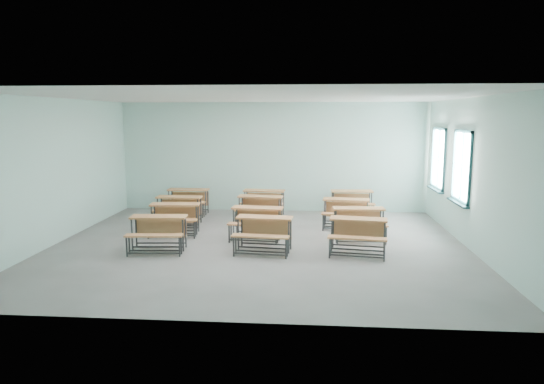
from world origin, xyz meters
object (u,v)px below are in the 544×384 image
(desk_unit_r0c2, at_px, (358,231))
(desk_unit_r3c1, at_px, (264,199))
(desk_unit_r1c1, at_px, (257,218))
(desk_unit_r3c0, at_px, (188,198))
(desk_unit_r0c0, at_px, (158,228))
(desk_unit_r1c2, at_px, (359,219))
(desk_unit_r1c0, at_px, (174,214))
(desk_unit_r2c0, at_px, (178,206))
(desk_unit_r2c2, at_px, (346,209))
(desk_unit_r3c2, at_px, (352,199))
(desk_unit_r0c1, at_px, (264,229))
(desk_unit_r2c1, at_px, (259,205))

(desk_unit_r0c2, bearing_deg, desk_unit_r3c1, 130.12)
(desk_unit_r1c1, height_order, desk_unit_r3c0, same)
(desk_unit_r0c0, relative_size, desk_unit_r1c2, 1.02)
(desk_unit_r0c0, height_order, desk_unit_r1c0, same)
(desk_unit_r2c0, bearing_deg, desk_unit_r2c2, 0.27)
(desk_unit_r2c0, distance_m, desk_unit_r3c1, 2.46)
(desk_unit_r1c1, distance_m, desk_unit_r3c0, 3.48)
(desk_unit_r0c0, relative_size, desk_unit_r0c2, 0.97)
(desk_unit_r1c1, height_order, desk_unit_r3c2, same)
(desk_unit_r0c0, height_order, desk_unit_r0c2, same)
(desk_unit_r3c1, bearing_deg, desk_unit_r1c2, -41.56)
(desk_unit_r0c1, height_order, desk_unit_r3c1, same)
(desk_unit_r1c0, distance_m, desk_unit_r1c1, 2.03)
(desk_unit_r2c0, bearing_deg, desk_unit_r1c2, -14.43)
(desk_unit_r0c0, xyz_separation_m, desk_unit_r0c1, (2.22, 0.10, 0.00))
(desk_unit_r1c2, bearing_deg, desk_unit_r2c1, 146.33)
(desk_unit_r2c0, xyz_separation_m, desk_unit_r3c2, (4.60, 1.38, 0.00))
(desk_unit_r0c2, xyz_separation_m, desk_unit_r2c1, (-2.30, 2.63, 0.00))
(desk_unit_r0c2, height_order, desk_unit_r3c0, same)
(desk_unit_r2c1, bearing_deg, desk_unit_r3c0, 160.80)
(desk_unit_r1c1, bearing_deg, desk_unit_r1c0, 177.23)
(desk_unit_r1c0, xyz_separation_m, desk_unit_r3c2, (4.40, 2.43, 0.00))
(desk_unit_r0c1, distance_m, desk_unit_r3c1, 3.67)
(desk_unit_r0c0, bearing_deg, desk_unit_r3c2, 37.30)
(desk_unit_r0c1, xyz_separation_m, desk_unit_r3c2, (2.13, 3.77, 0.00))
(desk_unit_r2c0, height_order, desk_unit_r2c1, same)
(desk_unit_r0c0, height_order, desk_unit_r1c1, same)
(desk_unit_r1c1, distance_m, desk_unit_r1c2, 2.34)
(desk_unit_r0c2, relative_size, desk_unit_r1c1, 1.02)
(desk_unit_r0c2, height_order, desk_unit_r2c1, same)
(desk_unit_r2c2, bearing_deg, desk_unit_r3c0, 169.71)
(desk_unit_r3c1, xyz_separation_m, desk_unit_r3c2, (2.49, 0.12, 0.00))
(desk_unit_r2c1, distance_m, desk_unit_r3c0, 2.42)
(desk_unit_r2c0, relative_size, desk_unit_r3c2, 0.98)
(desk_unit_r1c1, bearing_deg, desk_unit_r3c1, 97.55)
(desk_unit_r2c0, bearing_deg, desk_unit_r3c0, 94.35)
(desk_unit_r0c0, height_order, desk_unit_r3c2, same)
(desk_unit_r0c1, relative_size, desk_unit_r3c0, 1.05)
(desk_unit_r2c0, height_order, desk_unit_r3c1, same)
(desk_unit_r0c1, relative_size, desk_unit_r1c0, 1.00)
(desk_unit_r1c0, height_order, desk_unit_r3c0, same)
(desk_unit_r0c1, distance_m, desk_unit_r3c2, 4.33)
(desk_unit_r2c1, relative_size, desk_unit_r3c0, 1.06)
(desk_unit_r1c1, xyz_separation_m, desk_unit_r2c0, (-2.20, 1.34, 0.00))
(desk_unit_r0c2, distance_m, desk_unit_r2c1, 3.50)
(desk_unit_r3c0, bearing_deg, desk_unit_r2c1, -25.05)
(desk_unit_r0c1, height_order, desk_unit_r0c2, same)
(desk_unit_r0c1, bearing_deg, desk_unit_r0c0, -171.84)
(desk_unit_r2c1, bearing_deg, desk_unit_r0c1, -75.80)
(desk_unit_r1c2, distance_m, desk_unit_r3c0, 5.26)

